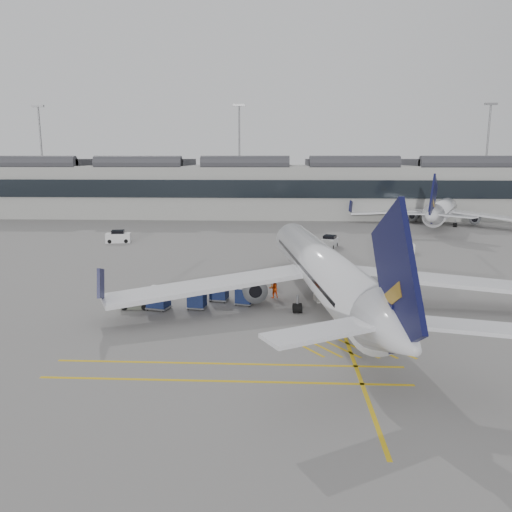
{
  "coord_description": "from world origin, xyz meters",
  "views": [
    {
      "loc": [
        5.17,
        -39.52,
        12.88
      ],
      "look_at": [
        3.03,
        4.98,
        4.0
      ],
      "focal_mm": 35.0,
      "sensor_mm": 36.0,
      "label": 1
    }
  ],
  "objects_px": {
    "baggage_cart_a": "(245,295)",
    "ramp_agent_b": "(274,288)",
    "belt_loader": "(333,295)",
    "pushback_tug": "(136,301)",
    "airliner_main": "(323,270)",
    "ramp_agent_a": "(273,277)"
  },
  "relations": [
    {
      "from": "ramp_agent_b",
      "to": "ramp_agent_a",
      "type": "bearing_deg",
      "value": -115.25
    },
    {
      "from": "airliner_main",
      "to": "ramp_agent_a",
      "type": "distance_m",
      "value": 7.94
    },
    {
      "from": "belt_loader",
      "to": "baggage_cart_a",
      "type": "height_order",
      "value": "belt_loader"
    },
    {
      "from": "airliner_main",
      "to": "pushback_tug",
      "type": "relative_size",
      "value": 16.57
    },
    {
      "from": "belt_loader",
      "to": "pushback_tug",
      "type": "bearing_deg",
      "value": 179.27
    },
    {
      "from": "belt_loader",
      "to": "ramp_agent_a",
      "type": "relative_size",
      "value": 2.16
    },
    {
      "from": "belt_loader",
      "to": "baggage_cart_a",
      "type": "relative_size",
      "value": 2.35
    },
    {
      "from": "ramp_agent_a",
      "to": "pushback_tug",
      "type": "bearing_deg",
      "value": 165.31
    },
    {
      "from": "airliner_main",
      "to": "ramp_agent_b",
      "type": "relative_size",
      "value": 22.31
    },
    {
      "from": "baggage_cart_a",
      "to": "belt_loader",
      "type": "bearing_deg",
      "value": 28.46
    },
    {
      "from": "ramp_agent_b",
      "to": "pushback_tug",
      "type": "height_order",
      "value": "ramp_agent_b"
    },
    {
      "from": "airliner_main",
      "to": "pushback_tug",
      "type": "bearing_deg",
      "value": 177.27
    },
    {
      "from": "belt_loader",
      "to": "ramp_agent_b",
      "type": "bearing_deg",
      "value": 162.07
    },
    {
      "from": "ramp_agent_b",
      "to": "pushback_tug",
      "type": "relative_size",
      "value": 0.74
    },
    {
      "from": "belt_loader",
      "to": "ramp_agent_b",
      "type": "relative_size",
      "value": 2.36
    },
    {
      "from": "baggage_cart_a",
      "to": "pushback_tug",
      "type": "distance_m",
      "value": 9.44
    },
    {
      "from": "baggage_cart_a",
      "to": "ramp_agent_b",
      "type": "bearing_deg",
      "value": 59.16
    },
    {
      "from": "airliner_main",
      "to": "pushback_tug",
      "type": "xyz_separation_m",
      "value": [
        -16.2,
        -1.55,
        -2.61
      ]
    },
    {
      "from": "baggage_cart_a",
      "to": "ramp_agent_a",
      "type": "bearing_deg",
      "value": 85.07
    },
    {
      "from": "belt_loader",
      "to": "ramp_agent_a",
      "type": "distance_m",
      "value": 7.16
    },
    {
      "from": "pushback_tug",
      "to": "ramp_agent_a",
      "type": "bearing_deg",
      "value": 30.14
    },
    {
      "from": "airliner_main",
      "to": "pushback_tug",
      "type": "distance_m",
      "value": 16.48
    }
  ]
}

